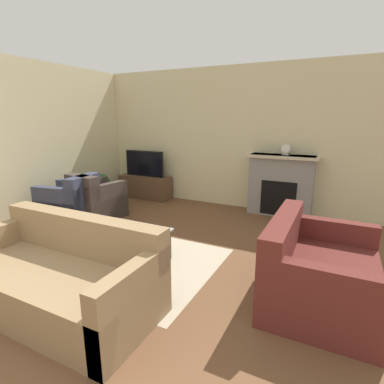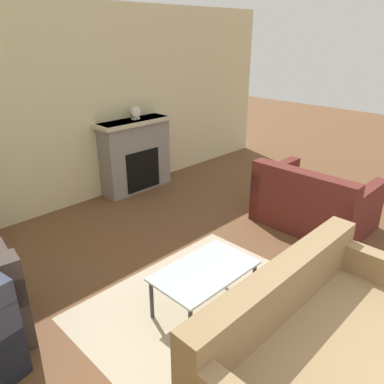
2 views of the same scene
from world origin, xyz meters
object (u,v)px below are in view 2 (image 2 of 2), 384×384
Objects in this scene: coffee_table at (205,274)px; mantel_clock at (135,113)px; couch_sectional at (314,347)px; couch_loveseat at (313,204)px.

mantel_clock reaches higher than coffee_table.
couch_sectional is 2.45m from couch_loveseat.
couch_loveseat is at bearing -72.90° from mantel_clock.
coffee_table is at bearing 89.23° from couch_sectional.
couch_sectional is 2.14× the size of coffee_table.
mantel_clock reaches higher than couch_sectional.
coffee_table is at bearing -116.71° from mantel_clock.
couch_sectional is 1.06m from coffee_table.
couch_loveseat is at bearing 2.92° from coffee_table.
couch_loveseat is 1.47× the size of coffee_table.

